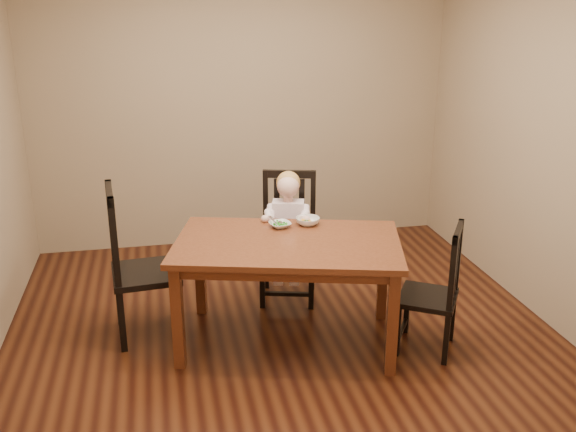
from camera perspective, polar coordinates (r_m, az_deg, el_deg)
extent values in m
cube|color=#48210F|center=(4.81, -0.44, -10.42)|extent=(4.00, 4.00, 0.01)
cube|color=#9C8263|center=(6.24, -4.13, 9.63)|extent=(4.00, 0.01, 2.70)
cube|color=#9C8263|center=(2.48, 8.65, -5.35)|extent=(4.00, 0.01, 2.70)
cube|color=#9C8263|center=(5.08, 22.35, 6.09)|extent=(0.01, 4.00, 2.70)
cube|color=#4C2411|center=(4.40, -0.03, -2.49)|extent=(1.73, 1.29, 0.04)
cube|color=#4C2411|center=(4.43, -0.03, -3.23)|extent=(1.58, 1.14, 0.08)
cube|color=#4C2411|center=(4.31, -9.78, -8.92)|extent=(0.09, 0.09, 0.73)
cube|color=#4C2411|center=(4.23, 9.26, -9.47)|extent=(0.09, 0.09, 0.73)
cube|color=#4C2411|center=(4.99, -7.81, -4.76)|extent=(0.09, 0.09, 0.73)
cube|color=#4C2411|center=(4.92, 8.41, -5.15)|extent=(0.09, 0.09, 0.73)
cube|color=black|center=(5.16, 0.01, -2.90)|extent=(0.54, 0.53, 0.04)
cube|color=black|center=(5.41, 2.16, -4.46)|extent=(0.05, 0.05, 0.42)
cube|color=black|center=(5.43, -1.93, -4.37)|extent=(0.05, 0.05, 0.42)
cube|color=black|center=(5.08, 2.08, -6.11)|extent=(0.05, 0.05, 0.42)
cube|color=black|center=(5.10, -2.29, -6.00)|extent=(0.05, 0.05, 0.42)
cube|color=black|center=(5.22, 2.24, 0.97)|extent=(0.05, 0.05, 0.58)
cube|color=black|center=(5.24, -1.99, 1.04)|extent=(0.05, 0.05, 0.58)
cube|color=black|center=(5.15, 0.12, 3.75)|extent=(0.42, 0.14, 0.06)
cube|color=black|center=(5.23, 1.23, 0.67)|extent=(0.05, 0.03, 0.50)
cube|color=black|center=(5.24, 0.12, 0.69)|extent=(0.05, 0.03, 0.50)
cube|color=black|center=(5.24, -0.99, 0.71)|extent=(0.05, 0.03, 0.50)
cube|color=black|center=(4.73, -12.52, -5.00)|extent=(0.51, 0.53, 0.04)
cube|color=black|center=(5.01, -14.81, -6.88)|extent=(0.05, 0.05, 0.45)
cube|color=black|center=(4.64, -14.55, -9.08)|extent=(0.05, 0.05, 0.45)
cube|color=black|center=(5.03, -10.27, -6.42)|extent=(0.05, 0.05, 0.45)
cube|color=black|center=(4.66, -9.61, -8.57)|extent=(0.05, 0.05, 0.45)
cube|color=black|center=(4.79, -15.40, -0.55)|extent=(0.05, 0.05, 0.63)
cube|color=black|center=(4.40, -15.17, -2.31)|extent=(0.05, 0.05, 0.63)
cube|color=black|center=(4.51, -15.60, 1.97)|extent=(0.08, 0.47, 0.07)
cube|color=black|center=(4.71, -15.31, -1.32)|extent=(0.03, 0.05, 0.54)
cube|color=black|center=(4.61, -15.26, -1.78)|extent=(0.03, 0.05, 0.54)
cube|color=black|center=(4.50, -15.20, -2.26)|extent=(0.03, 0.05, 0.54)
cube|color=black|center=(4.56, 12.32, -7.10)|extent=(0.53, 0.54, 0.04)
cube|color=black|center=(4.49, 13.89, -10.63)|extent=(0.05, 0.05, 0.37)
cube|color=black|center=(4.79, 14.40, -8.67)|extent=(0.05, 0.05, 0.37)
cube|color=black|center=(4.52, 9.73, -10.07)|extent=(0.05, 0.05, 0.37)
cube|color=black|center=(4.82, 10.52, -8.17)|extent=(0.05, 0.05, 0.37)
cube|color=black|center=(4.27, 14.39, -5.01)|extent=(0.05, 0.05, 0.52)
cube|color=black|center=(4.59, 14.89, -3.35)|extent=(0.05, 0.05, 0.52)
cube|color=black|center=(4.35, 14.90, -1.35)|extent=(0.23, 0.34, 0.05)
cube|color=black|center=(4.36, 14.49, -4.92)|extent=(0.04, 0.04, 0.44)
cube|color=black|center=(4.44, 14.62, -4.47)|extent=(0.04, 0.04, 0.44)
cube|color=black|center=(4.53, 14.75, -4.04)|extent=(0.04, 0.04, 0.44)
imported|color=silver|center=(4.65, -0.71, -0.79)|extent=(0.18, 0.18, 0.04)
imported|color=silver|center=(4.70, 1.76, -0.46)|extent=(0.21, 0.21, 0.05)
cube|color=silver|center=(4.62, -1.23, -0.50)|extent=(0.05, 0.11, 0.04)
cube|color=silver|center=(4.63, -1.22, -0.68)|extent=(0.03, 0.04, 0.01)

